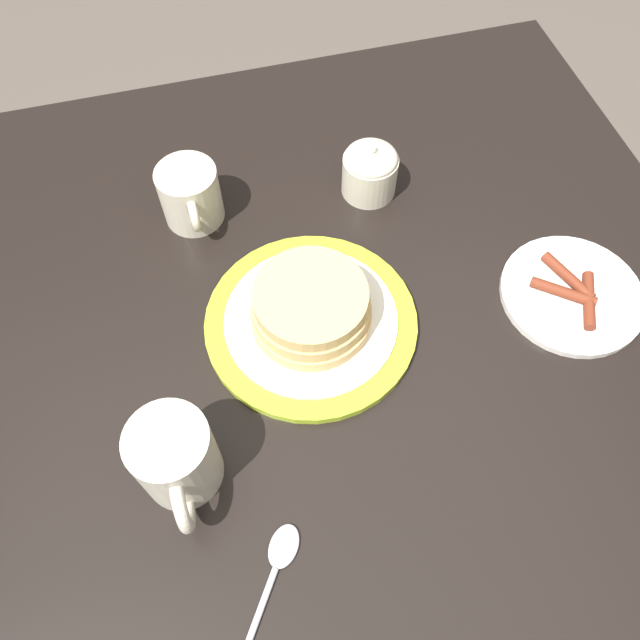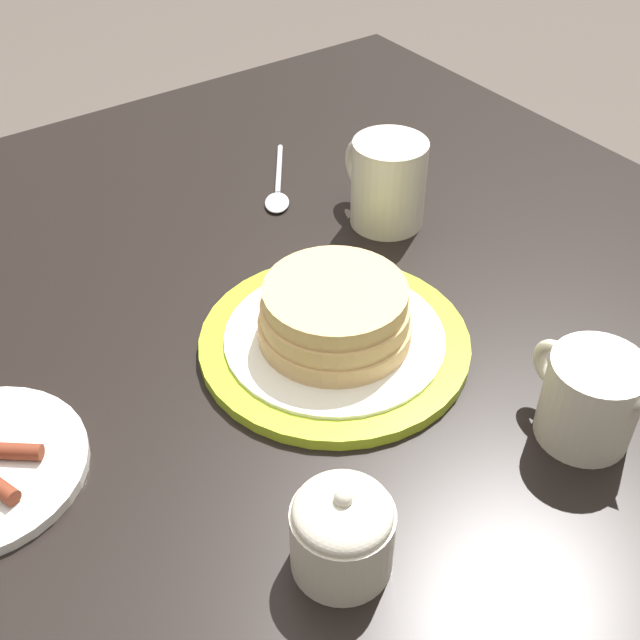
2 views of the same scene
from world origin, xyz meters
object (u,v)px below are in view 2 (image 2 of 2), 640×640
Objects in this scene: spoon at (278,191)px; coffee_mug at (386,181)px; creamer_pitcher at (592,398)px; pancake_plate at (336,326)px; sugar_bowl at (342,531)px.

coffee_mug is at bearing -150.14° from spoon.
coffee_mug is 1.02× the size of creamer_pitcher.
pancake_plate is 0.24m from creamer_pitcher.
sugar_bowl is 0.53m from spoon.
sugar_bowl is (-0.34, 0.32, -0.01)m from coffee_mug.
coffee_mug is at bearing -10.94° from creamer_pitcher.
coffee_mug is at bearing -50.51° from pancake_plate.
pancake_plate is 0.23m from coffee_mug.
sugar_bowl is at bearing 152.32° from spoon.
coffee_mug reaches higher than spoon.
sugar_bowl is at bearing 145.10° from pancake_plate.
pancake_plate is 0.29m from spoon.
pancake_plate is 3.14× the size of sugar_bowl.
coffee_mug is (0.15, -0.18, 0.03)m from pancake_plate.
spoon is at bearing 29.86° from coffee_mug.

